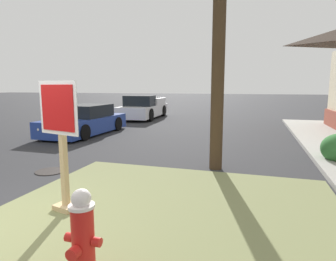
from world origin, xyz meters
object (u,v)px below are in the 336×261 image
parked_sedan_blue (85,121)px  pickup_truck_white (143,109)px  fire_hydrant (83,241)px  stop_sign (62,147)px  manhole_cover (50,171)px

parked_sedan_blue → pickup_truck_white: 6.48m
fire_hydrant → stop_sign: (-1.30, 1.45, 0.55)m
fire_hydrant → manhole_cover: bearing=133.0°
stop_sign → pickup_truck_white: stop_sign is taller
parked_sedan_blue → pickup_truck_white: pickup_truck_white is taller
manhole_cover → parked_sedan_blue: parked_sedan_blue is taller
stop_sign → parked_sedan_blue: bearing=120.5°
fire_hydrant → pickup_truck_white: bearing=109.8°
fire_hydrant → stop_sign: size_ratio=0.49×
pickup_truck_white → fire_hydrant: bearing=-70.2°
pickup_truck_white → manhole_cover: bearing=-79.0°
manhole_cover → parked_sedan_blue: (-2.34, 5.18, 0.53)m
parked_sedan_blue → manhole_cover: bearing=-65.7°
stop_sign → pickup_truck_white: size_ratio=0.39×
fire_hydrant → pickup_truck_white: 15.95m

